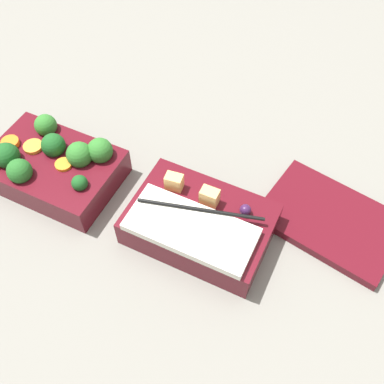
% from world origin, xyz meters
% --- Properties ---
extents(ground_plane, '(3.00, 3.00, 0.00)m').
position_xyz_m(ground_plane, '(0.00, 0.00, 0.00)').
color(ground_plane, slate).
extents(bento_tray_vegetable, '(0.22, 0.15, 0.08)m').
position_xyz_m(bento_tray_vegetable, '(-0.13, -0.01, 0.03)').
color(bento_tray_vegetable, '#510F19').
rests_on(bento_tray_vegetable, ground_plane).
extents(bento_tray_rice, '(0.22, 0.15, 0.08)m').
position_xyz_m(bento_tray_rice, '(0.14, -0.00, 0.03)').
color(bento_tray_rice, '#510F19').
rests_on(bento_tray_rice, ground_plane).
extents(bento_lid, '(0.24, 0.18, 0.02)m').
position_xyz_m(bento_lid, '(0.32, 0.11, 0.01)').
color(bento_lid, '#510F19').
rests_on(bento_lid, ground_plane).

